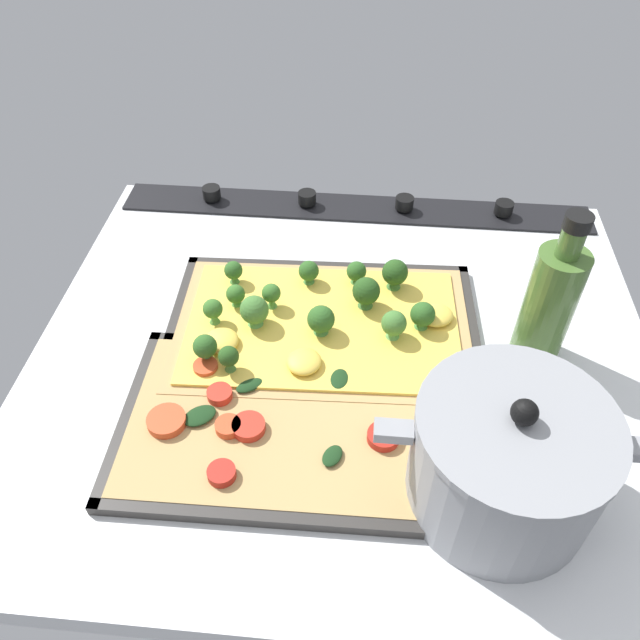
% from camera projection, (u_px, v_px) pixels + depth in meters
% --- Properties ---
extents(ground_plane, '(0.75, 0.67, 0.03)m').
position_uv_depth(ground_plane, '(342.00, 359.00, 0.77)').
color(ground_plane, silver).
extents(stove_control_panel, '(0.72, 0.07, 0.03)m').
position_uv_depth(stove_control_panel, '(355.00, 206.00, 0.97)').
color(stove_control_panel, black).
rests_on(stove_control_panel, ground_plane).
extents(baking_tray_front, '(0.39, 0.27, 0.01)m').
position_uv_depth(baking_tray_front, '(323.00, 332.00, 0.78)').
color(baking_tray_front, '#33302D').
rests_on(baking_tray_front, ground_plane).
extents(broccoli_pizza, '(0.37, 0.25, 0.06)m').
position_uv_depth(broccoli_pizza, '(321.00, 322.00, 0.77)').
color(broccoli_pizza, tan).
rests_on(broccoli_pizza, baking_tray_front).
extents(baking_tray_back, '(0.36, 0.24, 0.01)m').
position_uv_depth(baking_tray_back, '(286.00, 425.00, 0.68)').
color(baking_tray_back, '#33302D').
rests_on(baking_tray_back, ground_plane).
extents(veggie_pizza_back, '(0.34, 0.22, 0.02)m').
position_uv_depth(veggie_pizza_back, '(280.00, 421.00, 0.68)').
color(veggie_pizza_back, tan).
rests_on(veggie_pizza_back, baking_tray_back).
extents(cooking_pot, '(0.25, 0.18, 0.15)m').
position_uv_depth(cooking_pot, '(507.00, 460.00, 0.58)').
color(cooking_pot, gray).
rests_on(cooking_pot, ground_plane).
extents(oil_bottle, '(0.06, 0.06, 0.20)m').
position_uv_depth(oil_bottle, '(550.00, 302.00, 0.71)').
color(oil_bottle, '#476B2D').
rests_on(oil_bottle, ground_plane).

